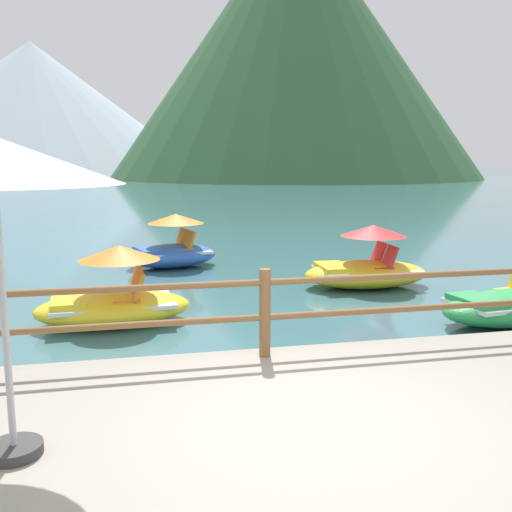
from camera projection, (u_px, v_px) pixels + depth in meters
name	position (u px, v px, depth m)	size (l,w,h in m)	color
ground_plane	(150.00, 193.00, 43.33)	(200.00, 200.00, 0.00)	#3D6B75
dock_railing	(265.00, 303.00, 6.09)	(23.92, 0.12, 0.95)	brown
pedal_boat_1	(367.00, 267.00, 11.30)	(2.50, 1.41, 1.23)	yellow
pedal_boat_2	(114.00, 298.00, 8.76)	(2.42, 1.46, 1.21)	yellow
pedal_boat_5	(172.00, 249.00, 13.44)	(2.39, 1.87, 1.24)	blue
cliff_headland	(282.00, 54.00, 78.39)	(50.03, 50.03, 35.62)	#2D5633
distant_peak	(33.00, 108.00, 113.99)	(68.21, 68.21, 25.23)	#9EADBC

